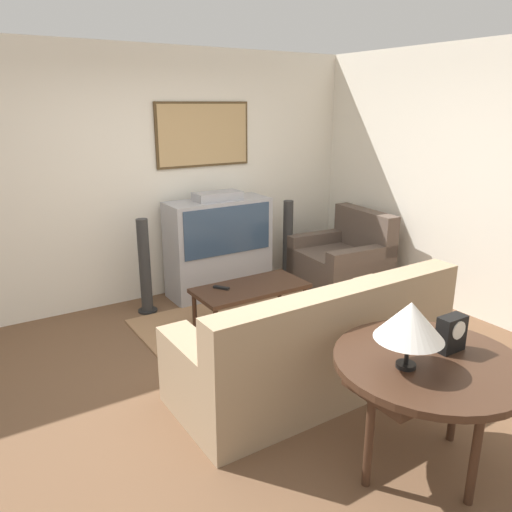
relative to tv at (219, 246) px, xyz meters
name	(u,v)px	position (x,y,z in m)	size (l,w,h in m)	color
ground_plane	(247,377)	(-0.71, -1.78, -0.56)	(12.00, 12.00, 0.00)	brown
wall_back	(144,177)	(-0.70, 0.35, 0.80)	(12.00, 0.10, 2.70)	silver
wall_right	(471,183)	(1.92, -1.78, 0.79)	(0.06, 12.00, 2.70)	silver
area_rug	(247,322)	(-0.17, -0.90, -0.55)	(2.06, 1.40, 0.01)	#99704C
tv	(219,246)	(0.00, 0.00, 0.00)	(1.17, 0.47, 1.18)	#9E9EA3
couch	(316,351)	(-0.34, -2.19, -0.24)	(2.16, 0.91, 0.91)	#9E8466
armchair	(342,263)	(1.32, -0.63, -0.26)	(0.96, 1.03, 0.91)	brown
coffee_table	(250,290)	(-0.18, -0.98, -0.18)	(1.10, 0.54, 0.42)	#3D2619
console_table	(429,370)	(-0.36, -3.22, 0.10)	(1.09, 1.09, 0.73)	#3D2619
table_lamp	(410,321)	(-0.55, -3.20, 0.44)	(0.38, 0.38, 0.39)	black
mantel_clock	(451,333)	(-0.18, -3.20, 0.27)	(0.18, 0.10, 0.22)	black
remote	(221,288)	(-0.45, -0.88, -0.13)	(0.13, 0.16, 0.02)	black
speaker_tower_left	(145,269)	(-0.91, -0.08, -0.09)	(0.20, 0.20, 1.00)	black
speaker_tower_right	(288,243)	(0.91, -0.08, -0.09)	(0.20, 0.20, 1.00)	black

